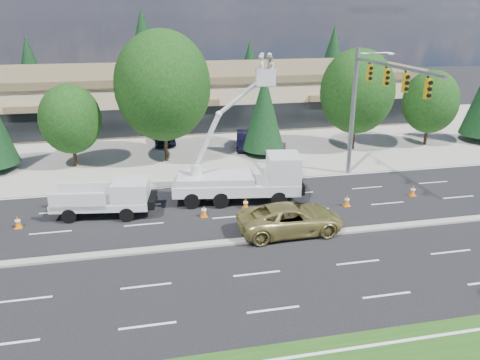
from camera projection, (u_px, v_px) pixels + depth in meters
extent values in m
plane|color=black|center=(242.00, 242.00, 24.41)|extent=(140.00, 140.00, 0.00)
cube|color=gray|center=(197.00, 142.00, 42.80)|extent=(140.00, 22.00, 0.01)
cube|color=gray|center=(242.00, 241.00, 24.39)|extent=(120.00, 0.55, 0.12)
cube|color=tan|center=(185.00, 96.00, 51.14)|extent=(50.00, 15.00, 5.00)
cube|color=brown|center=(184.00, 72.00, 50.24)|extent=(50.40, 15.40, 0.70)
cube|color=black|center=(193.00, 120.00, 44.54)|extent=(48.00, 0.12, 2.60)
cylinder|color=#332114|center=(75.00, 153.00, 35.93)|extent=(0.28, 0.28, 2.06)
ellipsoid|color=black|center=(70.00, 119.00, 35.01)|extent=(4.57, 4.57, 5.25)
cylinder|color=#332114|center=(166.00, 141.00, 37.06)|extent=(0.28, 0.28, 3.30)
ellipsoid|color=black|center=(163.00, 86.00, 35.59)|extent=(7.34, 7.34, 8.44)
cylinder|color=#332114|center=(263.00, 150.00, 39.03)|extent=(0.26, 0.26, 0.80)
cone|color=black|center=(264.00, 112.00, 37.92)|extent=(3.44, 3.44, 6.29)
cylinder|color=#332114|center=(353.00, 134.00, 40.23)|extent=(0.28, 0.28, 2.77)
ellipsoid|color=black|center=(357.00, 91.00, 38.99)|extent=(6.17, 6.17, 7.09)
cylinder|color=#332114|center=(426.00, 133.00, 41.68)|extent=(0.28, 0.28, 2.15)
ellipsoid|color=black|center=(431.00, 102.00, 40.72)|extent=(4.77, 4.77, 5.49)
cylinder|color=#332114|center=(35.00, 102.00, 59.44)|extent=(0.26, 0.26, 0.80)
cone|color=black|center=(30.00, 68.00, 58.00)|extent=(4.37, 4.37, 7.98)
cylinder|color=#332114|center=(147.00, 98.00, 62.13)|extent=(0.26, 0.26, 0.80)
cone|color=black|center=(144.00, 52.00, 60.10)|extent=(6.00, 6.00, 10.96)
cylinder|color=#332114|center=(249.00, 94.00, 64.82)|extent=(0.26, 0.26, 0.80)
cone|color=black|center=(250.00, 67.00, 63.54)|extent=(3.90, 3.90, 7.13)
cylinder|color=#332114|center=(331.00, 91.00, 67.13)|extent=(0.26, 0.26, 0.80)
cone|color=black|center=(333.00, 58.00, 65.51)|extent=(4.84, 4.84, 8.85)
cylinder|color=gray|center=(353.00, 113.00, 33.25)|extent=(0.32, 0.32, 9.00)
cylinder|color=gray|center=(394.00, 66.00, 27.35)|extent=(0.20, 10.00, 0.20)
cylinder|color=gray|center=(375.00, 53.00, 32.10)|extent=(2.60, 0.12, 0.12)
cube|color=gold|center=(370.00, 73.00, 30.37)|extent=(0.32, 0.22, 1.05)
cube|color=gold|center=(386.00, 77.00, 28.34)|extent=(0.32, 0.22, 1.05)
cube|color=gold|center=(405.00, 83.00, 26.32)|extent=(0.32, 0.22, 1.05)
cube|color=gold|center=(428.00, 89.00, 24.30)|extent=(0.32, 0.22, 1.05)
cube|color=silver|center=(102.00, 203.00, 27.34)|extent=(5.79, 2.83, 0.42)
cube|color=silver|center=(131.00, 192.00, 27.22)|extent=(2.31, 2.27, 1.39)
cube|color=black|center=(141.00, 189.00, 27.19)|extent=(0.33, 1.75, 0.93)
cube|color=silver|center=(85.00, 190.00, 27.95)|extent=(3.15, 0.74, 1.02)
cube|color=silver|center=(77.00, 202.00, 26.30)|extent=(3.15, 0.74, 1.02)
cube|color=silver|center=(236.00, 186.00, 29.37)|extent=(8.13, 3.56, 0.69)
cube|color=silver|center=(283.00, 170.00, 29.15)|extent=(2.30, 2.59, 1.97)
cube|color=black|center=(295.00, 167.00, 29.14)|extent=(0.39, 1.95, 1.18)
cube|color=silver|center=(216.00, 178.00, 29.13)|extent=(5.01, 2.97, 0.49)
cylinder|color=silver|center=(197.00, 170.00, 28.89)|extent=(0.69, 0.69, 0.79)
cube|color=silver|center=(265.00, 77.00, 27.13)|extent=(1.21, 1.04, 1.06)
imported|color=beige|center=(262.00, 70.00, 26.99)|extent=(0.50, 0.67, 1.70)
imported|color=beige|center=(269.00, 70.00, 27.00)|extent=(0.76, 0.91, 1.70)
ellipsoid|color=white|center=(262.00, 54.00, 26.69)|extent=(0.26, 0.26, 0.18)
ellipsoid|color=white|center=(269.00, 54.00, 26.71)|extent=(0.26, 0.26, 0.18)
cube|color=orange|center=(19.00, 227.00, 26.01)|extent=(0.40, 0.40, 0.03)
cone|color=orange|center=(18.00, 222.00, 25.89)|extent=(0.36, 0.36, 0.70)
cylinder|color=white|center=(18.00, 221.00, 25.87)|extent=(0.29, 0.29, 0.10)
cube|color=orange|center=(204.00, 216.00, 27.41)|extent=(0.40, 0.40, 0.03)
cone|color=orange|center=(204.00, 211.00, 27.29)|extent=(0.36, 0.36, 0.70)
cylinder|color=white|center=(204.00, 210.00, 27.27)|extent=(0.29, 0.29, 0.10)
cube|color=orange|center=(246.00, 209.00, 28.46)|extent=(0.40, 0.40, 0.03)
cone|color=orange|center=(246.00, 204.00, 28.35)|extent=(0.36, 0.36, 0.70)
cylinder|color=white|center=(246.00, 203.00, 28.33)|extent=(0.29, 0.29, 0.10)
cube|color=orange|center=(347.00, 206.00, 28.92)|extent=(0.40, 0.40, 0.03)
cone|color=orange|center=(347.00, 201.00, 28.80)|extent=(0.36, 0.36, 0.70)
cylinder|color=white|center=(347.00, 200.00, 28.78)|extent=(0.29, 0.29, 0.10)
cube|color=orange|center=(412.00, 195.00, 30.51)|extent=(0.40, 0.40, 0.03)
cone|color=orange|center=(413.00, 191.00, 30.39)|extent=(0.36, 0.36, 0.70)
cylinder|color=white|center=(413.00, 190.00, 30.37)|extent=(0.29, 0.29, 0.10)
imported|color=tan|center=(291.00, 219.00, 25.23)|extent=(5.84, 2.83, 1.60)
imported|color=black|center=(163.00, 135.00, 42.27)|extent=(2.10, 4.65, 1.55)
imported|color=black|center=(246.00, 140.00, 40.87)|extent=(2.45, 4.62, 1.45)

